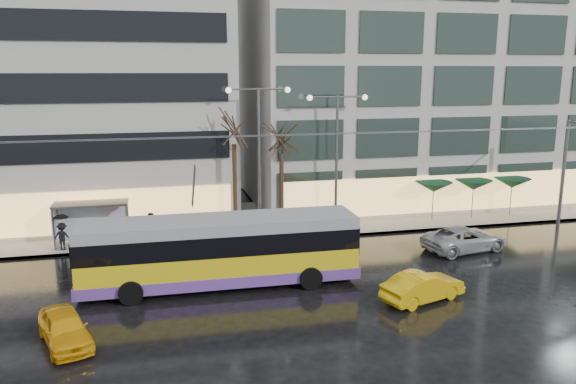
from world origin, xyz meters
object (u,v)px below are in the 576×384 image
object	(u,v)px
trolleybus	(220,253)
bus_shelter	(85,214)
taxi_a	(65,328)
street_lamp_near	(259,140)

from	to	relation	value
trolleybus	bus_shelter	world-z (taller)	trolleybus
taxi_a	street_lamp_near	bearing A→B (deg)	32.92
bus_shelter	taxi_a	size ratio (longest dim) A/B	1.12
trolleybus	taxi_a	bearing A→B (deg)	-144.51
trolleybus	bus_shelter	xyz separation A→B (m)	(-6.98, 8.06, 0.32)
trolleybus	street_lamp_near	bearing A→B (deg)	67.39
trolleybus	street_lamp_near	size ratio (longest dim) A/B	1.45
bus_shelter	street_lamp_near	distance (m)	11.14
trolleybus	street_lamp_near	distance (m)	9.86
bus_shelter	street_lamp_near	world-z (taller)	street_lamp_near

